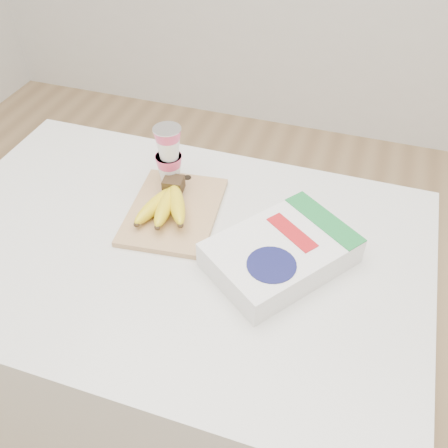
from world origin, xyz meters
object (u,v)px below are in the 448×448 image
bananas (167,203)px  cereal_box (281,253)px  yogurt_stack (169,154)px  table (182,351)px  cutting_board (174,211)px

bananas → cereal_box: size_ratio=0.52×
bananas → yogurt_stack: size_ratio=1.18×
table → cutting_board: size_ratio=4.06×
cutting_board → bananas: size_ratio=1.50×
cutting_board → cereal_box: 0.29m
table → yogurt_stack: (-0.08, 0.19, 0.53)m
bananas → table: bearing=-62.3°
table → cereal_box: size_ratio=3.19×
bananas → cutting_board: bearing=41.7°
cutting_board → cereal_box: (0.28, -0.08, 0.03)m
yogurt_stack → cereal_box: (0.33, -0.18, -0.07)m
yogurt_stack → table: bearing=-67.3°
bananas → cereal_box: bananas is taller
table → cutting_board: cutting_board is taller
table → cereal_box: cereal_box is taller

